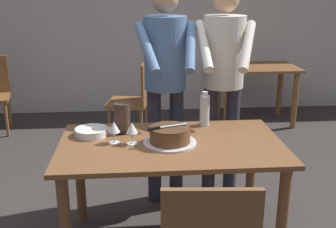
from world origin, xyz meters
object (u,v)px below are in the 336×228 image
object	(u,v)px
hurricane_lamp	(122,118)
person_cutting_cake	(165,73)
background_table	(256,79)
cake_on_platter	(170,136)
main_dining_table	(171,160)
plate_stack	(91,132)
background_chair_1	(134,98)
person_standing_beside	(223,71)
wine_glass_near	(132,129)
water_bottle	(205,110)
cake_knife	(159,128)
wine_glass_far	(114,128)

from	to	relation	value
hurricane_lamp	person_cutting_cake	xyz separation A→B (m)	(0.33, 0.41, 0.22)
background_table	cake_on_platter	bearing A→B (deg)	-117.20
main_dining_table	plate_stack	bearing A→B (deg)	161.24
plate_stack	background_chair_1	xyz separation A→B (m)	(0.29, 1.90, -0.28)
main_dining_table	person_cutting_cake	distance (m)	0.77
person_standing_beside	plate_stack	bearing A→B (deg)	-154.00
background_table	background_chair_1	size ratio (longest dim) A/B	1.11
cake_on_platter	wine_glass_near	distance (m)	0.25
cake_on_platter	water_bottle	xyz separation A→B (m)	(0.28, 0.34, 0.06)
cake_knife	water_bottle	xyz separation A→B (m)	(0.35, 0.36, -0.00)
hurricane_lamp	background_chair_1	world-z (taller)	hurricane_lamp
main_dining_table	plate_stack	size ratio (longest dim) A/B	6.53
person_standing_beside	background_table	xyz separation A→B (m)	(0.85, 1.90, -0.50)
water_bottle	background_chair_1	distance (m)	1.86
hurricane_lamp	plate_stack	bearing A→B (deg)	-169.78
hurricane_lamp	background_chair_1	size ratio (longest dim) A/B	0.23
main_dining_table	background_chair_1	xyz separation A→B (m)	(-0.24, 2.08, -0.14)
cake_knife	wine_glass_near	world-z (taller)	wine_glass_near
wine_glass_far	plate_stack	bearing A→B (deg)	136.77
wine_glass_far	person_standing_beside	world-z (taller)	person_standing_beside
cake_on_platter	background_chair_1	world-z (taller)	background_chair_1
main_dining_table	wine_glass_far	distance (m)	0.43
main_dining_table	background_chair_1	bearing A→B (deg)	96.45
hurricane_lamp	person_standing_beside	size ratio (longest dim) A/B	0.12
background_table	plate_stack	bearing A→B (deg)	-127.58
wine_glass_near	person_cutting_cake	bearing A→B (deg)	67.73
cake_knife	person_standing_beside	xyz separation A→B (m)	(0.54, 0.69, 0.21)
cake_on_platter	person_standing_beside	bearing A→B (deg)	54.66
background_chair_1	main_dining_table	bearing A→B (deg)	-83.55
wine_glass_near	background_chair_1	world-z (taller)	background_chair_1
background_table	person_standing_beside	bearing A→B (deg)	-114.01
plate_stack	background_table	distance (m)	3.02
plate_stack	person_cutting_cake	xyz separation A→B (m)	(0.53, 0.45, 0.30)
water_bottle	person_standing_beside	xyz separation A→B (m)	(0.20, 0.34, 0.21)
cake_knife	person_cutting_cake	bearing A→B (deg)	82.46
hurricane_lamp	background_table	distance (m)	2.87
wine_glass_near	cake_knife	bearing A→B (deg)	-9.77
cake_on_platter	water_bottle	distance (m)	0.44
person_cutting_cake	person_standing_beside	distance (m)	0.46
main_dining_table	hurricane_lamp	xyz separation A→B (m)	(-0.31, 0.21, 0.23)
person_standing_beside	background_table	distance (m)	2.14
person_cutting_cake	background_table	world-z (taller)	person_cutting_cake
hurricane_lamp	person_standing_beside	world-z (taller)	person_standing_beside
hurricane_lamp	background_table	bearing A→B (deg)	55.26
person_standing_beside	background_table	world-z (taller)	person_standing_beside
hurricane_lamp	background_table	xyz separation A→B (m)	(1.63, 2.35, -0.28)
plate_stack	background_table	bearing A→B (deg)	52.42
plate_stack	hurricane_lamp	distance (m)	0.23
water_bottle	wine_glass_far	bearing A→B (deg)	-154.78
cake_on_platter	wine_glass_far	distance (m)	0.36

